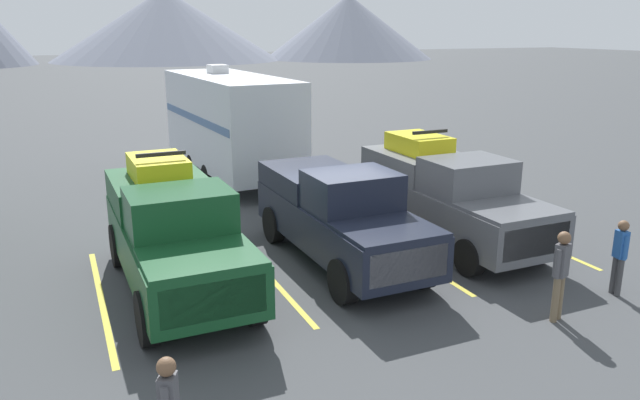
{
  "coord_description": "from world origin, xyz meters",
  "views": [
    {
      "loc": [
        -5.51,
        -11.58,
        5.1
      ],
      "look_at": [
        0.0,
        1.1,
        1.2
      ],
      "focal_mm": 34.39,
      "sensor_mm": 36.0,
      "label": 1
    }
  ],
  "objects": [
    {
      "name": "ground_plane",
      "position": [
        0.0,
        0.0,
        0.0
      ],
      "size": [
        240.0,
        240.0,
        0.0
      ],
      "primitive_type": "plane",
      "color": "#3F4244"
    },
    {
      "name": "pickup_truck_a",
      "position": [
        -3.58,
        0.17,
        1.23
      ],
      "size": [
        2.2,
        5.71,
        2.65
      ],
      "color": "#144723",
      "rests_on": "ground"
    },
    {
      "name": "pickup_truck_b",
      "position": [
        0.06,
        0.2,
        1.12
      ],
      "size": [
        2.13,
        5.67,
        2.19
      ],
      "color": "black",
      "rests_on": "ground"
    },
    {
      "name": "pickup_truck_c",
      "position": [
        3.13,
        0.5,
        1.19
      ],
      "size": [
        2.2,
        5.76,
        2.61
      ],
      "color": "#595B60",
      "rests_on": "ground"
    },
    {
      "name": "lot_stripe_a",
      "position": [
        -5.06,
        0.1,
        0.0
      ],
      "size": [
        0.12,
        5.5,
        0.01
      ],
      "primitive_type": "cube",
      "color": "gold",
      "rests_on": "ground"
    },
    {
      "name": "lot_stripe_b",
      "position": [
        -1.69,
        0.1,
        0.0
      ],
      "size": [
        0.12,
        5.5,
        0.01
      ],
      "primitive_type": "cube",
      "color": "gold",
      "rests_on": "ground"
    },
    {
      "name": "lot_stripe_c",
      "position": [
        1.69,
        0.1,
        0.0
      ],
      "size": [
        0.12,
        5.5,
        0.01
      ],
      "primitive_type": "cube",
      "color": "gold",
      "rests_on": "ground"
    },
    {
      "name": "lot_stripe_d",
      "position": [
        5.06,
        0.1,
        0.0
      ],
      "size": [
        0.12,
        5.5,
        0.01
      ],
      "primitive_type": "cube",
      "color": "gold",
      "rests_on": "ground"
    },
    {
      "name": "camper_trailer_a",
      "position": [
        0.02,
        8.93,
        2.03
      ],
      "size": [
        2.99,
        8.85,
        3.84
      ],
      "color": "silver",
      "rests_on": "ground"
    },
    {
      "name": "person_a",
      "position": [
        2.41,
        -4.04,
        0.97
      ],
      "size": [
        0.35,
        0.27,
        1.69
      ],
      "color": "#726047",
      "rests_on": "ground"
    },
    {
      "name": "person_c",
      "position": [
        4.31,
        -3.65,
        0.88
      ],
      "size": [
        0.22,
        0.34,
        1.53
      ],
      "color": "#3F3F42",
      "rests_on": "ground"
    }
  ]
}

